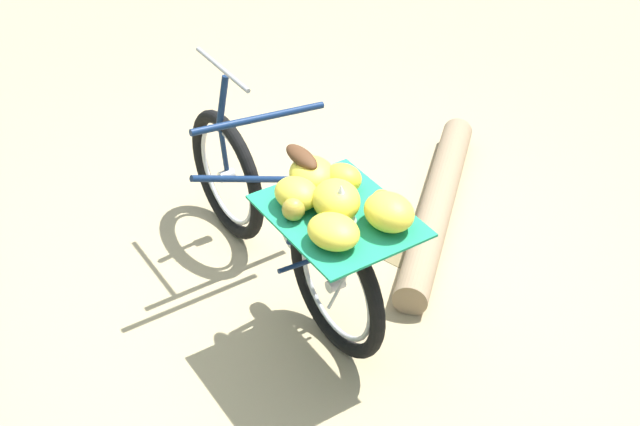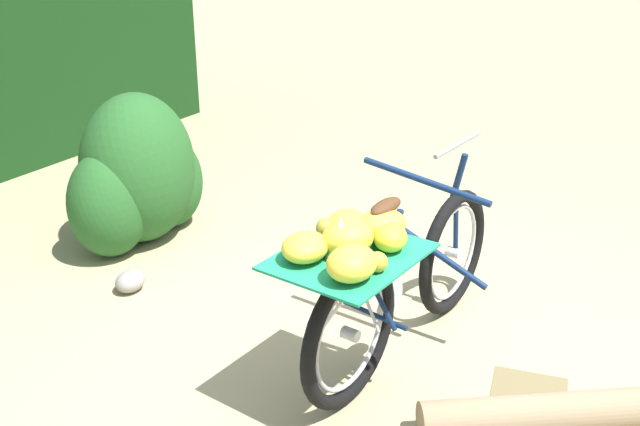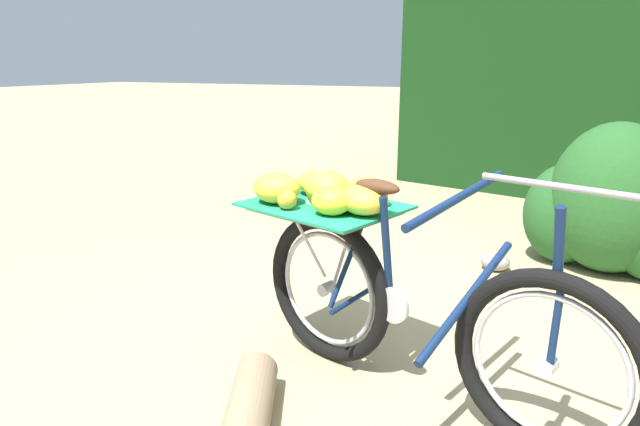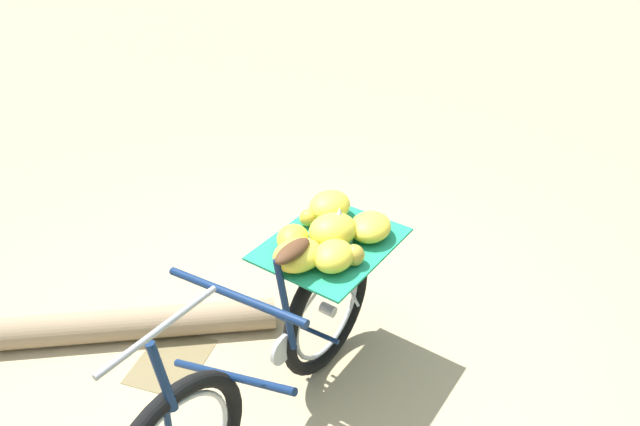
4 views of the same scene
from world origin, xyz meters
name	(u,v)px [view 4 (image 4 of 4)]	position (x,y,z in m)	size (l,w,h in m)	color
ground_plane	(290,398)	(0.00, 0.00, 0.00)	(60.00, 60.00, 0.00)	tan
bicycle	(287,322)	(0.01, 0.00, 0.54)	(1.78, 0.93, 1.03)	black
fallen_log	(131,324)	(-0.15, -1.02, 0.09)	(0.18, 0.18, 1.65)	#937A5B
leaf_litter_patch	(171,361)	(-0.04, -0.71, 0.00)	(0.44, 0.36, 0.01)	olive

